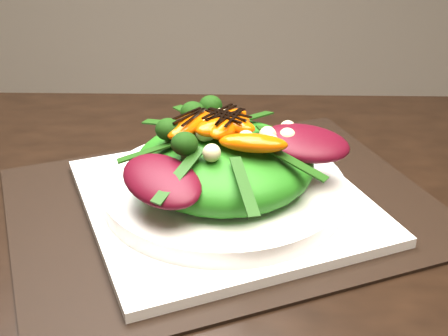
{
  "coord_description": "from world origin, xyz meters",
  "views": [
    {
      "loc": [
        -0.16,
        -0.44,
        1.1
      ],
      "look_at": [
        -0.18,
        0.11,
        0.8
      ],
      "focal_mm": 48.0,
      "sensor_mm": 36.0,
      "label": 1
    }
  ],
  "objects_px": {
    "lettuce_mound": "(224,164)",
    "plate_base": "(224,200)",
    "salad_bowl": "(224,188)",
    "dining_table": "(409,290)",
    "orange_segment": "(211,118)",
    "placemat": "(224,206)"
  },
  "relations": [
    {
      "from": "dining_table",
      "to": "lettuce_mound",
      "type": "bearing_deg",
      "value": 147.9
    },
    {
      "from": "plate_base",
      "to": "orange_segment",
      "type": "distance_m",
      "value": 0.09
    },
    {
      "from": "placemat",
      "to": "orange_segment",
      "type": "height_order",
      "value": "orange_segment"
    },
    {
      "from": "dining_table",
      "to": "orange_segment",
      "type": "distance_m",
      "value": 0.26
    },
    {
      "from": "placemat",
      "to": "lettuce_mound",
      "type": "xyz_separation_m",
      "value": [
        0.0,
        -0.0,
        0.05
      ]
    },
    {
      "from": "dining_table",
      "to": "lettuce_mound",
      "type": "xyz_separation_m",
      "value": [
        -0.18,
        0.11,
        0.07
      ]
    },
    {
      "from": "lettuce_mound",
      "to": "plate_base",
      "type": "bearing_deg",
      "value": 90.0
    },
    {
      "from": "dining_table",
      "to": "salad_bowl",
      "type": "relative_size",
      "value": 6.16
    },
    {
      "from": "placemat",
      "to": "salad_bowl",
      "type": "height_order",
      "value": "salad_bowl"
    },
    {
      "from": "dining_table",
      "to": "lettuce_mound",
      "type": "height_order",
      "value": "dining_table"
    },
    {
      "from": "plate_base",
      "to": "salad_bowl",
      "type": "xyz_separation_m",
      "value": [
        0.0,
        -0.0,
        0.02
      ]
    },
    {
      "from": "placemat",
      "to": "orange_segment",
      "type": "distance_m",
      "value": 0.1
    },
    {
      "from": "lettuce_mound",
      "to": "orange_segment",
      "type": "relative_size",
      "value": 2.77
    },
    {
      "from": "salad_bowl",
      "to": "lettuce_mound",
      "type": "height_order",
      "value": "lettuce_mound"
    },
    {
      "from": "dining_table",
      "to": "plate_base",
      "type": "relative_size",
      "value": 5.58
    },
    {
      "from": "dining_table",
      "to": "plate_base",
      "type": "xyz_separation_m",
      "value": [
        -0.18,
        0.11,
        0.03
      ]
    },
    {
      "from": "plate_base",
      "to": "placemat",
      "type": "bearing_deg",
      "value": 0.0
    },
    {
      "from": "lettuce_mound",
      "to": "orange_segment",
      "type": "xyz_separation_m",
      "value": [
        -0.01,
        0.03,
        0.04
      ]
    },
    {
      "from": "lettuce_mound",
      "to": "placemat",
      "type": "bearing_deg",
      "value": 90.0
    },
    {
      "from": "dining_table",
      "to": "orange_segment",
      "type": "height_order",
      "value": "dining_table"
    },
    {
      "from": "salad_bowl",
      "to": "orange_segment",
      "type": "xyz_separation_m",
      "value": [
        -0.01,
        0.03,
        0.07
      ]
    },
    {
      "from": "dining_table",
      "to": "plate_base",
      "type": "distance_m",
      "value": 0.21
    }
  ]
}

